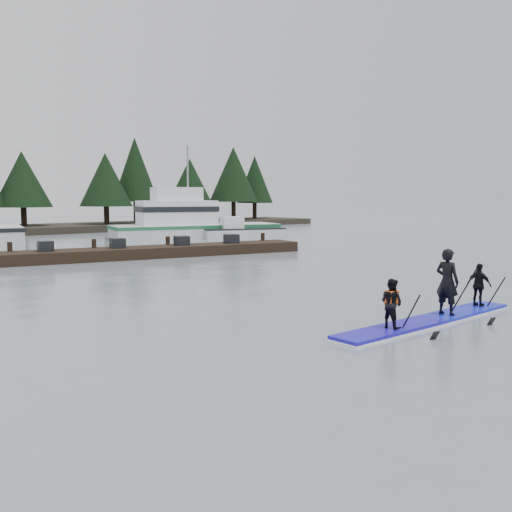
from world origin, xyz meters
TOP-DOWN VIEW (x-y plane):
  - ground at (0.00, 0.00)m, footprint 160.00×160.00m
  - fishing_boat_medium at (11.78, 27.98)m, footprint 13.42×6.81m
  - skiff at (14.70, 25.16)m, footprint 6.55×3.89m
  - floating_dock at (2.37, 17.17)m, footprint 16.65×5.24m
  - buoy_b at (-1.02, 23.89)m, footprint 0.55×0.55m
  - buoy_c at (15.14, 24.89)m, footprint 0.51×0.51m
  - paddleboard_solo at (-1.92, -1.23)m, footprint 3.41×1.07m
  - paddleboard_duo at (1.10, -1.19)m, footprint 3.54×1.19m

SIDE VIEW (x-z plane):
  - ground at x=0.00m, z-range 0.00..0.00m
  - buoy_b at x=-1.02m, z-range -0.28..0.28m
  - buoy_c at x=15.14m, z-range -0.25..0.25m
  - floating_dock at x=2.37m, z-range 0.00..0.55m
  - paddleboard_solo at x=-1.92m, z-range -0.53..1.25m
  - skiff at x=14.70m, z-range 0.00..0.73m
  - fishing_boat_medium at x=11.78m, z-range -3.40..4.50m
  - paddleboard_duo at x=1.10m, z-range -0.55..1.77m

